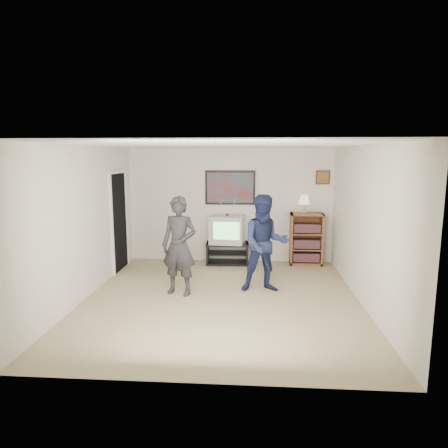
# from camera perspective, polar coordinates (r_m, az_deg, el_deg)

# --- Properties ---
(room_shell) EXTENTS (4.51, 5.00, 2.51)m
(room_shell) POSITION_cam_1_polar(r_m,az_deg,el_deg) (6.73, -0.14, 0.42)
(room_shell) COLOR #857754
(room_shell) RESTS_ON ground
(media_stand) EXTENTS (0.94, 0.55, 0.46)m
(media_stand) POSITION_cam_1_polar(r_m,az_deg,el_deg) (8.78, 0.50, -4.17)
(media_stand) COLOR black
(media_stand) RESTS_ON room_shell
(crt_television) EXTENTS (0.77, 0.67, 0.60)m
(crt_television) POSITION_cam_1_polar(r_m,az_deg,el_deg) (8.67, 0.47, -0.75)
(crt_television) COLOR #ABAAA5
(crt_television) RESTS_ON media_stand
(bookshelf) EXTENTS (0.69, 0.39, 1.13)m
(bookshelf) POSITION_cam_1_polar(r_m,az_deg,el_deg) (8.82, 11.64, -2.10)
(bookshelf) COLOR brown
(bookshelf) RESTS_ON room_shell
(table_lamp) EXTENTS (0.24, 0.24, 0.39)m
(table_lamp) POSITION_cam_1_polar(r_m,az_deg,el_deg) (8.70, 11.39, 2.80)
(table_lamp) COLOR beige
(table_lamp) RESTS_ON bookshelf
(person_tall) EXTENTS (0.69, 0.54, 1.68)m
(person_tall) POSITION_cam_1_polar(r_m,az_deg,el_deg) (6.77, -6.43, -3.12)
(person_tall) COLOR #242426
(person_tall) RESTS_ON room_shell
(person_short) EXTENTS (0.89, 0.73, 1.69)m
(person_short) POSITION_cam_1_polar(r_m,az_deg,el_deg) (6.91, 5.89, -2.80)
(person_short) COLOR #192045
(person_short) RESTS_ON room_shell
(controller_left) EXTENTS (0.06, 0.12, 0.03)m
(controller_left) POSITION_cam_1_polar(r_m,az_deg,el_deg) (6.88, -6.68, 0.32)
(controller_left) COLOR white
(controller_left) RESTS_ON person_tall
(controller_right) EXTENTS (0.06, 0.12, 0.03)m
(controller_right) POSITION_cam_1_polar(r_m,az_deg,el_deg) (7.06, 5.50, -0.01)
(controller_right) COLOR white
(controller_right) RESTS_ON person_short
(poster) EXTENTS (1.10, 0.03, 0.75)m
(poster) POSITION_cam_1_polar(r_m,az_deg,el_deg) (8.79, 0.88, 5.22)
(poster) COLOR black
(poster) RESTS_ON room_shell
(air_vent) EXTENTS (0.28, 0.02, 0.14)m
(air_vent) POSITION_cam_1_polar(r_m,az_deg,el_deg) (8.83, -2.71, 7.18)
(air_vent) COLOR white
(air_vent) RESTS_ON room_shell
(small_picture) EXTENTS (0.30, 0.03, 0.30)m
(small_picture) POSITION_cam_1_polar(r_m,az_deg,el_deg) (8.90, 13.94, 6.48)
(small_picture) COLOR #402114
(small_picture) RESTS_ON room_shell
(doorway) EXTENTS (0.03, 0.85, 2.00)m
(doorway) POSITION_cam_1_polar(r_m,az_deg,el_deg) (8.44, -14.81, 0.27)
(doorway) COLOR black
(doorway) RESTS_ON room_shell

